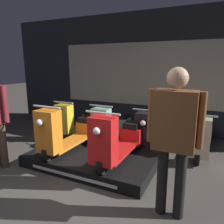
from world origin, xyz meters
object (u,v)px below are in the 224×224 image
(scooter_display_left, at_px, (68,132))
(scooter_backrow_0, at_px, (77,121))
(scooter_backrow_2, at_px, (152,131))
(scooter_backrow_1, at_px, (111,126))
(scooter_backrow_3, at_px, (200,138))
(person_right_browsing, at_px, (174,131))
(scooter_display_right, at_px, (117,140))

(scooter_display_left, distance_m, scooter_backrow_0, 1.59)
(scooter_backrow_2, bearing_deg, scooter_display_left, -132.48)
(scooter_backrow_0, bearing_deg, scooter_backrow_2, 0.00)
(scooter_backrow_1, distance_m, scooter_backrow_3, 2.03)
(scooter_display_left, distance_m, scooter_backrow_2, 1.89)
(scooter_backrow_1, height_order, scooter_backrow_3, same)
(scooter_display_left, height_order, person_right_browsing, person_right_browsing)
(scooter_backrow_2, bearing_deg, scooter_backrow_0, 180.00)
(scooter_backrow_0, height_order, scooter_backrow_3, same)
(scooter_display_right, xyz_separation_m, scooter_backrow_0, (-1.80, 1.39, -0.20))
(scooter_display_left, relative_size, scooter_backrow_1, 1.00)
(scooter_display_right, distance_m, scooter_backrow_3, 1.88)
(scooter_backrow_0, relative_size, scooter_backrow_3, 1.00)
(scooter_backrow_0, height_order, person_right_browsing, person_right_browsing)
(scooter_backrow_0, distance_m, scooter_backrow_1, 1.01)
(person_right_browsing, bearing_deg, scooter_display_right, 144.19)
(scooter_display_right, relative_size, scooter_backrow_3, 1.00)
(scooter_display_left, height_order, scooter_backrow_3, scooter_display_left)
(scooter_backrow_1, bearing_deg, scooter_backrow_0, 180.00)
(scooter_display_right, bearing_deg, scooter_backrow_2, 80.56)
(scooter_backrow_0, distance_m, scooter_backrow_3, 3.04)
(scooter_backrow_1, height_order, person_right_browsing, person_right_browsing)
(scooter_backrow_0, xyz_separation_m, scooter_backrow_1, (1.01, 0.00, 0.00))
(scooter_display_right, bearing_deg, scooter_backrow_1, 119.41)
(scooter_backrow_1, relative_size, scooter_backrow_2, 1.00)
(scooter_backrow_3, distance_m, person_right_browsing, 2.28)
(scooter_backrow_1, relative_size, person_right_browsing, 0.90)
(scooter_display_right, relative_size, scooter_backrow_0, 1.00)
(scooter_display_left, xyz_separation_m, scooter_backrow_0, (-0.76, 1.39, -0.20))
(scooter_display_left, distance_m, scooter_backrow_3, 2.68)
(scooter_backrow_1, xyz_separation_m, scooter_backrow_3, (2.03, 0.00, 0.00))
(scooter_display_left, height_order, scooter_backrow_2, scooter_display_left)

